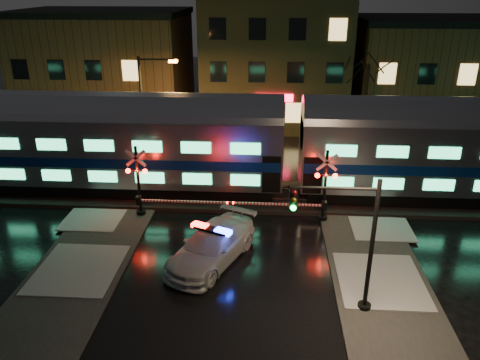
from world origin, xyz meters
name	(u,v)px	position (x,y,z in m)	size (l,w,h in m)	color
ground	(232,241)	(0.00, 0.00, 0.00)	(120.00, 120.00, 0.00)	black
ballast	(239,196)	(0.00, 5.00, 0.12)	(90.00, 4.20, 0.24)	black
sidewalk_left	(48,315)	(-6.50, -6.00, 0.06)	(4.00, 20.00, 0.12)	#2D2D2D
sidewalk_right	(398,330)	(6.50, -6.00, 0.06)	(4.00, 20.00, 0.12)	#2D2D2D
building_left	(107,68)	(-13.00, 22.00, 4.50)	(14.00, 10.00, 9.00)	#533320
building_mid	(275,55)	(2.00, 22.50, 5.75)	(12.00, 11.00, 11.50)	brown
building_right	(424,75)	(15.00, 22.00, 4.25)	(12.00, 10.00, 8.50)	#533320
train	(292,144)	(2.95, 5.00, 3.38)	(51.00, 3.12, 5.92)	black
police_car	(212,246)	(-0.76, -1.79, 0.80)	(4.25, 5.89, 1.76)	silver
crossing_signal_right	(318,194)	(4.25, 2.30, 1.64)	(5.60, 0.65, 3.96)	black
crossing_signal_left	(145,189)	(-4.76, 2.30, 1.63)	(5.59, 0.65, 3.96)	black
traffic_light	(348,244)	(4.64, -4.87, 2.91)	(3.54, 0.67, 5.48)	black
streetlight	(146,107)	(-6.18, 9.00, 4.32)	(2.50, 0.26, 7.49)	black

